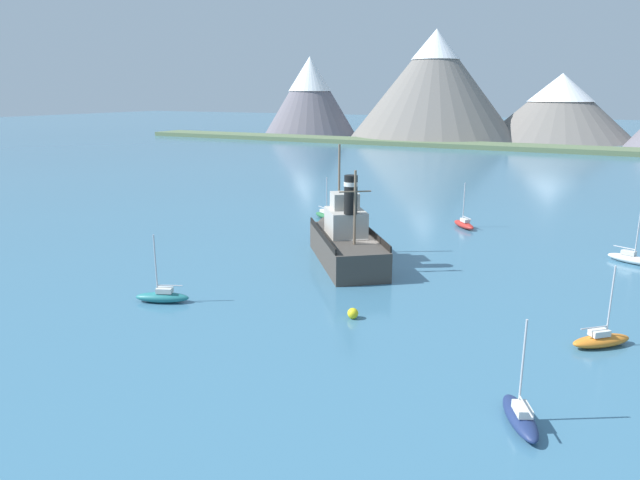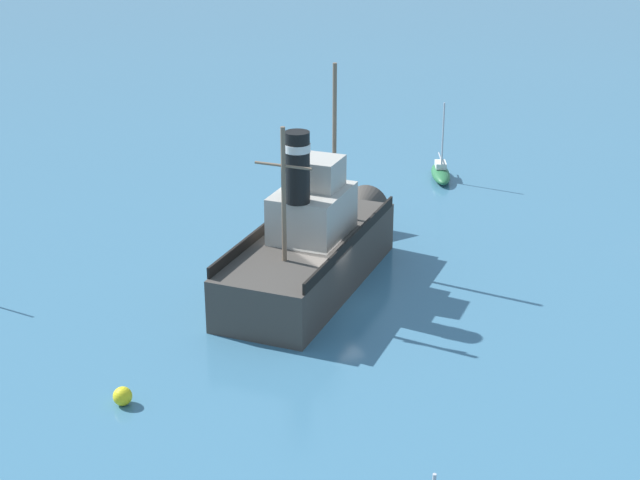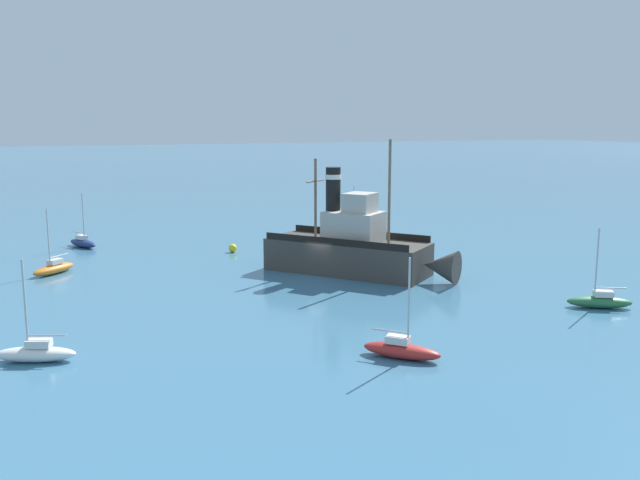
% 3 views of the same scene
% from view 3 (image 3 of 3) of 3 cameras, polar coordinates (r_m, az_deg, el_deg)
% --- Properties ---
extents(ground_plane, '(600.00, 600.00, 0.00)m').
position_cam_3_polar(ground_plane, '(49.91, 0.30, -2.92)').
color(ground_plane, teal).
extents(old_tugboat, '(11.40, 13.51, 9.90)m').
position_cam_3_polar(old_tugboat, '(50.06, 2.94, -0.76)').
color(old_tugboat, '#423D38').
rests_on(old_tugboat, ground).
extents(sailboat_red, '(3.35, 3.57, 4.90)m').
position_cam_3_polar(sailboat_red, '(32.79, 6.87, -9.12)').
color(sailboat_red, '#B22823').
rests_on(sailboat_red, ground).
extents(sailboat_white, '(3.93, 2.48, 4.90)m').
position_cam_3_polar(sailboat_white, '(34.77, -22.84, -8.73)').
color(sailboat_white, white).
rests_on(sailboat_white, ground).
extents(sailboat_teal, '(3.93, 2.49, 4.90)m').
position_cam_3_polar(sailboat_teal, '(66.70, 2.67, 0.70)').
color(sailboat_teal, '#23757A').
rests_on(sailboat_teal, ground).
extents(sailboat_navy, '(2.62, 3.91, 4.90)m').
position_cam_3_polar(sailboat_navy, '(64.38, -19.34, -0.19)').
color(sailboat_navy, navy).
rests_on(sailboat_navy, ground).
extents(sailboat_green, '(3.81, 2.93, 4.90)m').
position_cam_3_polar(sailboat_green, '(44.35, 22.49, -4.76)').
color(sailboat_green, '#286B3D').
rests_on(sailboat_green, ground).
extents(sailboat_orange, '(3.55, 3.37, 4.90)m').
position_cam_3_polar(sailboat_orange, '(53.85, -21.52, -2.21)').
color(sailboat_orange, orange).
rests_on(sailboat_orange, ground).
extents(mooring_buoy, '(0.72, 0.72, 0.72)m').
position_cam_3_polar(mooring_buoy, '(58.83, -7.36, -0.68)').
color(mooring_buoy, yellow).
rests_on(mooring_buoy, ground).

